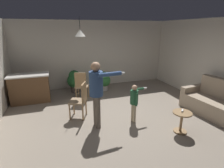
# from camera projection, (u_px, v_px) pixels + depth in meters

# --- Properties ---
(ground) EXTENTS (7.68, 7.68, 0.00)m
(ground) POSITION_uv_depth(u_px,v_px,m) (121.00, 118.00, 4.85)
(ground) COLOR gray
(wall_back) EXTENTS (6.40, 0.10, 2.70)m
(wall_back) POSITION_uv_depth(u_px,v_px,m) (94.00, 54.00, 7.33)
(wall_back) COLOR silver
(wall_back) RESTS_ON ground
(wall_right) EXTENTS (0.10, 6.40, 2.70)m
(wall_right) POSITION_uv_depth(u_px,v_px,m) (218.00, 63.00, 5.41)
(wall_right) COLOR silver
(wall_right) RESTS_ON ground
(couch_floral) EXTENTS (1.03, 1.88, 1.00)m
(couch_floral) POSITION_uv_depth(u_px,v_px,m) (216.00, 103.00, 5.00)
(couch_floral) COLOR tan
(couch_floral) RESTS_ON ground
(kitchen_counter) EXTENTS (1.26, 0.66, 0.95)m
(kitchen_counter) POSITION_uv_depth(u_px,v_px,m) (30.00, 88.00, 5.84)
(kitchen_counter) COLOR brown
(kitchen_counter) RESTS_ON ground
(side_table_by_couch) EXTENTS (0.44, 0.44, 0.52)m
(side_table_by_couch) POSITION_uv_depth(u_px,v_px,m) (182.00, 120.00, 4.12)
(side_table_by_couch) COLOR #99754C
(side_table_by_couch) RESTS_ON ground
(person_adult) EXTENTS (0.83, 0.48, 1.65)m
(person_adult) POSITION_uv_depth(u_px,v_px,m) (97.00, 88.00, 4.16)
(person_adult) COLOR #60564C
(person_adult) RESTS_ON ground
(person_child) EXTENTS (0.53, 0.32, 1.03)m
(person_child) POSITION_uv_depth(u_px,v_px,m) (134.00, 99.00, 4.50)
(person_child) COLOR tan
(person_child) RESTS_ON ground
(dining_chair_by_counter) EXTENTS (0.54, 0.54, 1.00)m
(dining_chair_by_counter) POSITION_uv_depth(u_px,v_px,m) (82.00, 85.00, 5.95)
(dining_chair_by_counter) COLOR #99754C
(dining_chair_by_counter) RESTS_ON ground
(dining_chair_near_wall) EXTENTS (0.56, 0.56, 1.00)m
(dining_chair_near_wall) POSITION_uv_depth(u_px,v_px,m) (80.00, 99.00, 4.75)
(dining_chair_near_wall) COLOR #99754C
(dining_chair_near_wall) RESTS_ON ground
(potted_plant_corner) EXTENTS (0.56, 0.56, 0.86)m
(potted_plant_corner) POSITION_uv_depth(u_px,v_px,m) (75.00, 80.00, 6.75)
(potted_plant_corner) COLOR #4C4742
(potted_plant_corner) RESTS_ON ground
(potted_plant_by_wall) EXTENTS (0.50, 0.50, 0.77)m
(potted_plant_by_wall) POSITION_uv_depth(u_px,v_px,m) (104.00, 80.00, 6.95)
(potted_plant_by_wall) COLOR #B7B2AD
(potted_plant_by_wall) RESTS_ON ground
(spare_remote_on_table) EXTENTS (0.12, 0.12, 0.04)m
(spare_remote_on_table) POSITION_uv_depth(u_px,v_px,m) (182.00, 111.00, 4.10)
(spare_remote_on_table) COLOR white
(spare_remote_on_table) RESTS_ON side_table_by_couch
(ceiling_light_pendant) EXTENTS (0.32, 0.32, 0.55)m
(ceiling_light_pendant) POSITION_uv_depth(u_px,v_px,m) (80.00, 33.00, 5.22)
(ceiling_light_pendant) COLOR silver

